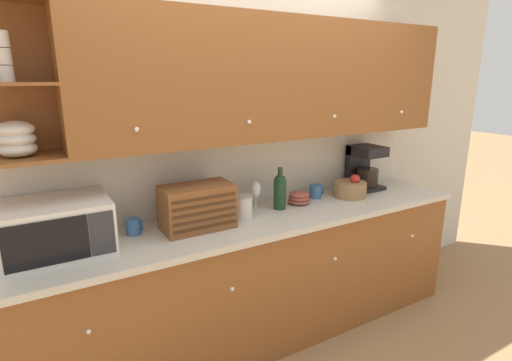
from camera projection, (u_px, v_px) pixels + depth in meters
ground_plane at (243, 314)px, 3.18m from camera, size 24.00×24.00×0.00m
wall_back at (239, 153)px, 2.88m from camera, size 5.54×0.06×2.60m
counter_unit at (262, 277)px, 2.82m from camera, size 3.16×0.62×0.92m
backsplash_panel at (242, 171)px, 2.88m from camera, size 3.14×0.01×0.50m
upper_cabinets at (274, 79)px, 2.66m from camera, size 3.14×0.36×0.79m
microwave at (57, 227)px, 2.10m from camera, size 0.54×0.43×0.28m
mug at (134, 226)px, 2.37m from camera, size 0.10×0.09×0.10m
bread_box at (197, 207)px, 2.45m from camera, size 0.43×0.25×0.28m
storage_canister at (243, 206)px, 2.64m from camera, size 0.14×0.14×0.16m
wine_glass at (256, 190)px, 2.80m from camera, size 0.08×0.08×0.21m
wine_bottle at (280, 190)px, 2.81m from camera, size 0.09×0.09×0.30m
bowl_stack_on_counter at (299, 198)px, 2.94m from camera, size 0.17×0.17×0.09m
mug_blue_second at (316, 191)px, 3.09m from camera, size 0.11×0.09×0.10m
fruit_basket at (350, 189)px, 3.12m from camera, size 0.26×0.26×0.18m
coffee_maker at (364, 167)px, 3.33m from camera, size 0.23×0.26×0.36m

